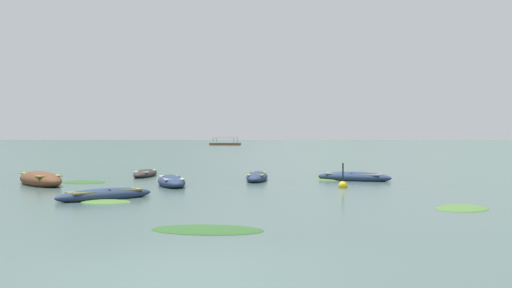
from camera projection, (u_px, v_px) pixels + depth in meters
ground_plane at (254, 139)px, 1508.71m from camera, size 6000.00×6000.00×0.00m
mountain_1 at (99, 81)px, 2223.23m from camera, size 1493.96×1493.96×434.19m
mountain_2 at (341, 106)px, 2303.05m from camera, size 634.81×634.81×258.41m
rowboat_1 at (39, 179)px, 25.97m from camera, size 3.70×4.51×0.76m
rowboat_2 at (104, 195)px, 19.77m from camera, size 3.16×3.11×0.46m
rowboat_3 at (352, 177)px, 28.61m from camera, size 3.78×2.73×0.53m
rowboat_4 at (144, 174)px, 31.79m from camera, size 1.11×3.83×0.47m
rowboat_5 at (256, 177)px, 28.77m from camera, size 1.28×4.20×0.54m
rowboat_6 at (170, 182)px, 25.51m from camera, size 2.05×4.03×0.57m
ferry_0 at (224, 144)px, 179.10m from camera, size 9.61×6.41×2.54m
mooring_buoy at (341, 185)px, 24.46m from camera, size 0.38×0.38×1.14m
weed_patch_1 at (206, 230)px, 13.11m from camera, size 2.74×1.83×0.14m
weed_patch_2 at (460, 209)px, 17.16m from camera, size 2.26×2.44×0.14m
weed_patch_3 at (328, 180)px, 29.35m from camera, size 1.57×1.92×0.14m
weed_patch_5 at (83, 182)px, 27.39m from camera, size 2.87×2.94×0.14m
weed_patch_6 at (105, 202)px, 18.84m from camera, size 1.84×1.60×0.14m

